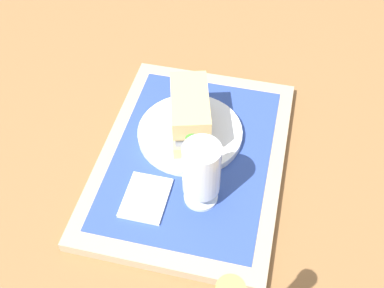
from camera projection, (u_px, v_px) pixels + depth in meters
The scene contains 7 objects.
ground_plane at pixel (192, 162), 0.87m from camera, with size 3.00×3.00×0.00m, color olive.
tray at pixel (192, 159), 0.87m from camera, with size 0.44×0.32×0.02m, color tan.
placemat at pixel (192, 155), 0.86m from camera, with size 0.38×0.27×0.00m, color #2D4793.
plate at pixel (190, 133), 0.88m from camera, with size 0.19×0.19×0.01m, color white.
sandwich at pixel (190, 115), 0.84m from camera, with size 0.14×0.10×0.08m.
beer_glass at pixel (201, 172), 0.75m from camera, with size 0.06×0.06×0.12m.
napkin_folded at pixel (146, 198), 0.79m from camera, with size 0.09×0.07×0.01m, color white.
Camera 1 is at (0.53, 0.12, 0.68)m, focal length 45.37 mm.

